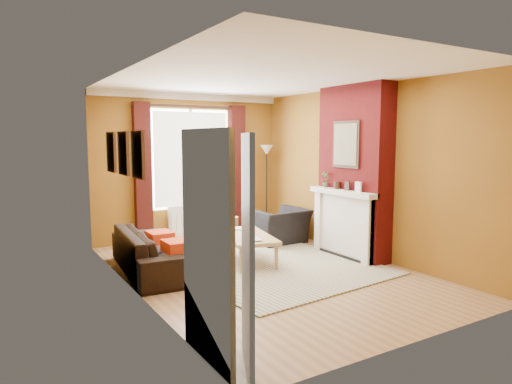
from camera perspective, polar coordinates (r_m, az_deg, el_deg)
ground at (r=6.83m, az=1.10°, el=-9.84°), size 5.50×5.50×0.00m
room_walls at (r=7.15m, az=4.27°, el=2.20°), size 3.82×5.54×2.83m
striped_rug at (r=7.36m, az=0.05°, el=-8.53°), size 3.09×4.04×0.02m
sofa at (r=6.90m, az=-12.81°, el=-7.20°), size 0.99×2.16×0.61m
armchair at (r=8.55m, az=2.84°, el=-4.26°), size 1.04×0.92×0.64m
coffee_table at (r=7.20m, az=-1.15°, el=-5.69°), size 0.95×1.45×0.45m
wicker_stool at (r=8.87m, az=-3.36°, el=-4.52°), size 0.36×0.36×0.44m
floor_lamp at (r=9.42m, az=1.34°, el=3.56°), size 0.32×0.32×1.81m
book_a at (r=6.77m, az=-0.95°, el=-5.99°), size 0.25×0.30×0.02m
book_b at (r=7.64m, az=-2.61°, el=-4.54°), size 0.30×0.31×0.02m
mug at (r=7.18m, az=-0.77°, el=-5.00°), size 0.13×0.13×0.09m
tv_remote at (r=7.32m, az=-3.40°, el=-5.03°), size 0.12×0.16×0.02m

